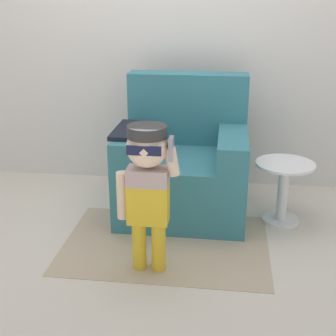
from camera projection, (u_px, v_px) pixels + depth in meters
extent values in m
plane|color=beige|center=(156.00, 205.00, 3.65)|extent=(10.00, 10.00, 0.00)
cube|color=silver|center=(166.00, 27.00, 3.74)|extent=(10.00, 0.05, 2.60)
cube|color=teal|center=(183.00, 183.00, 3.48)|extent=(0.91, 0.86, 0.45)
cube|color=teal|center=(188.00, 108.00, 3.61)|extent=(0.91, 0.21, 0.54)
cube|color=teal|center=(133.00, 145.00, 3.32)|extent=(0.20, 0.65, 0.18)
cube|color=teal|center=(233.00, 149.00, 3.23)|extent=(0.20, 0.65, 0.18)
cube|color=black|center=(132.00, 130.00, 3.28)|extent=(0.24, 0.47, 0.03)
cylinder|color=gold|center=(139.00, 245.00, 2.76)|extent=(0.08, 0.08, 0.31)
cylinder|color=gold|center=(159.00, 246.00, 2.75)|extent=(0.08, 0.08, 0.31)
cube|color=gold|center=(148.00, 203.00, 2.66)|extent=(0.23, 0.13, 0.23)
cube|color=#B29993|center=(148.00, 176.00, 2.60)|extent=(0.23, 0.13, 0.10)
sphere|color=beige|center=(147.00, 147.00, 2.54)|extent=(0.23, 0.23, 0.23)
cylinder|color=#2D2D2D|center=(147.00, 131.00, 2.51)|extent=(0.22, 0.22, 0.06)
cube|color=#2D2D2D|center=(150.00, 130.00, 2.62)|extent=(0.13, 0.10, 0.01)
cube|color=#0F1433|center=(144.00, 151.00, 2.44)|extent=(0.19, 0.01, 0.05)
cylinder|color=beige|center=(122.00, 195.00, 2.66)|extent=(0.07, 0.07, 0.28)
cylinder|color=beige|center=(172.00, 161.00, 2.55)|extent=(0.09, 0.07, 0.17)
cube|color=gray|center=(171.00, 149.00, 2.51)|extent=(0.02, 0.07, 0.13)
cylinder|color=white|center=(280.00, 219.00, 3.40)|extent=(0.27, 0.27, 0.02)
cylinder|color=white|center=(283.00, 194.00, 3.33)|extent=(0.07, 0.07, 0.43)
cylinder|color=white|center=(285.00, 164.00, 3.25)|extent=(0.41, 0.41, 0.02)
cube|color=tan|center=(166.00, 243.00, 3.09)|extent=(1.33, 0.94, 0.01)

